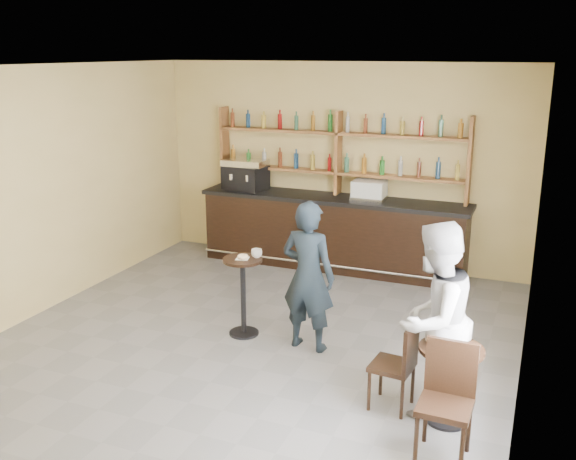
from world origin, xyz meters
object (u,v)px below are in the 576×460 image
at_px(bar_counter, 332,232).
at_px(espresso_machine, 245,174).
at_px(cafe_table, 449,385).
at_px(chair_west, 392,365).
at_px(pastry_case, 369,190).
at_px(man_main, 308,276).
at_px(chair_south, 445,405).
at_px(patron_second, 433,319).
at_px(pedestal_table, 243,297).

height_order(bar_counter, espresso_machine, espresso_machine).
xyz_separation_m(espresso_machine, cafe_table, (3.93, -3.82, -1.02)).
xyz_separation_m(cafe_table, chair_west, (-0.55, 0.05, 0.07)).
xyz_separation_m(pastry_case, man_main, (0.08, -2.85, -0.42)).
height_order(man_main, chair_south, man_main).
bearing_deg(cafe_table, patron_second, 146.27).
relative_size(bar_counter, pastry_case, 8.54).
distance_m(pedestal_table, man_main, 0.94).
height_order(pedestal_table, patron_second, patron_second).
bearing_deg(cafe_table, chair_west, 174.81).
bearing_deg(chair_south, man_main, 140.58).
height_order(bar_counter, man_main, man_main).
bearing_deg(pastry_case, patron_second, -71.15).
xyz_separation_m(pastry_case, pedestal_table, (-0.77, -2.81, -0.82)).
height_order(bar_counter, pedestal_table, bar_counter).
xyz_separation_m(espresso_machine, patron_second, (3.72, -3.68, -0.46)).
bearing_deg(chair_south, pastry_case, 114.52).
relative_size(bar_counter, pedestal_table, 4.38).
relative_size(espresso_machine, man_main, 0.39).
xyz_separation_m(cafe_table, patron_second, (-0.20, 0.14, 0.57)).
relative_size(pastry_case, patron_second, 0.27).
xyz_separation_m(bar_counter, patron_second, (2.21, -3.68, 0.36)).
bearing_deg(patron_second, pastry_case, -132.59).
relative_size(pastry_case, cafe_table, 0.66).
xyz_separation_m(espresso_machine, pastry_case, (2.09, 0.00, -0.09)).
bearing_deg(patron_second, man_main, -94.50).
xyz_separation_m(espresso_machine, chair_west, (3.38, -3.77, -0.95)).
relative_size(pedestal_table, patron_second, 0.52).
bearing_deg(pedestal_table, chair_south, -31.08).
height_order(pastry_case, chair_west, pastry_case).
height_order(espresso_machine, pastry_case, espresso_machine).
relative_size(espresso_machine, patron_second, 0.36).
relative_size(man_main, patron_second, 0.93).
distance_m(man_main, patron_second, 1.76).
distance_m(espresso_machine, pedestal_table, 3.24).
bearing_deg(chair_west, espresso_machine, -132.33).
relative_size(bar_counter, man_main, 2.42).
relative_size(bar_counter, patron_second, 2.27).
bearing_deg(pastry_case, chair_south, -71.94).
relative_size(man_main, chair_south, 1.74).
xyz_separation_m(bar_counter, cafe_table, (2.41, -3.82, -0.20)).
xyz_separation_m(chair_south, patron_second, (-0.25, 0.74, 0.43)).
height_order(pedestal_table, cafe_table, pedestal_table).
height_order(pastry_case, chair_south, pastry_case).
xyz_separation_m(pedestal_table, cafe_table, (2.61, -1.00, -0.11)).
height_order(espresso_machine, man_main, man_main).
bearing_deg(cafe_table, pedestal_table, 158.98).
relative_size(pastry_case, chair_west, 0.56).
distance_m(bar_counter, man_main, 2.94).
distance_m(bar_counter, pastry_case, 0.93).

